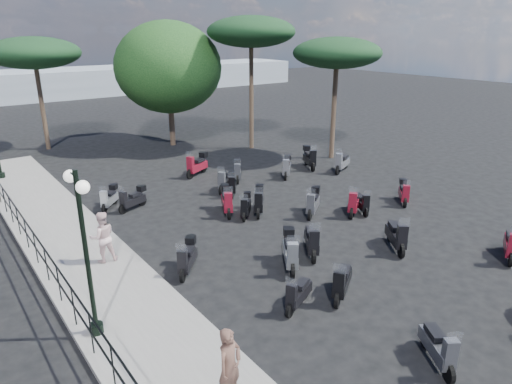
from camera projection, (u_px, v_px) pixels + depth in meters
ground at (291, 241)px, 16.60m from camera, size 120.00×120.00×0.00m
sidewalk at (84, 259)px, 15.17m from camera, size 3.00×30.00×0.15m
railing at (40, 250)px, 14.01m from camera, size 0.04×26.04×1.10m
lamp_post_1 at (85, 245)px, 10.55m from camera, size 0.34×1.25×4.24m
woman at (230, 366)px, 9.04m from camera, size 0.70×0.57×1.67m
pedestrian_far at (102, 237)px, 14.61m from camera, size 0.92×0.77×1.71m
scooter_1 at (342, 282)px, 13.00m from camera, size 1.50×1.04×1.37m
scooter_2 at (298, 294)px, 12.52m from camera, size 1.42×0.79×1.20m
scooter_3 at (187, 258)px, 14.35m from camera, size 1.21×1.30×1.29m
scooter_4 at (133, 199)px, 19.40m from camera, size 1.46×0.76×1.22m
scooter_5 at (109, 198)px, 19.55m from camera, size 1.14×1.21×1.20m
scooter_7 at (439, 348)px, 10.35m from camera, size 0.99×1.44×1.31m
scooter_8 at (290, 252)px, 14.62m from camera, size 1.21×1.59×1.46m
scooter_9 at (246, 206)px, 18.67m from camera, size 1.12×1.18×1.18m
scooter_10 at (232, 184)px, 21.21m from camera, size 1.03×1.43×1.29m
scooter_11 at (197, 165)px, 23.96m from camera, size 1.70×1.05×1.47m
scooter_13 at (397, 236)px, 15.84m from camera, size 1.19×1.54×1.46m
scooter_14 at (312, 241)px, 15.46m from camera, size 1.20×1.52×1.45m
scooter_15 at (259, 201)px, 19.01m from camera, size 1.23×1.44×1.38m
scooter_16 at (227, 201)px, 18.98m from camera, size 1.00×1.62×1.40m
scooter_17 at (226, 181)px, 21.64m from camera, size 1.47×1.11×1.38m
scooter_19 at (511, 245)px, 15.20m from camera, size 1.60×0.99×1.40m
scooter_20 at (354, 203)px, 18.93m from camera, size 1.51×1.09×1.39m
scooter_21 at (313, 203)px, 18.85m from camera, size 1.47×1.16×1.37m
scooter_22 at (287, 167)px, 23.74m from camera, size 1.33×1.34×1.37m
scooter_23 at (237, 171)px, 23.19m from camera, size 1.05×1.43×1.30m
scooter_26 at (404, 193)px, 20.15m from camera, size 1.25×1.19×1.25m
scooter_27 at (362, 203)px, 19.10m from camera, size 0.85×1.33×1.18m
scooter_28 at (342, 163)px, 24.60m from camera, size 1.69×0.93×1.43m
scooter_29 at (310, 158)px, 25.24m from camera, size 1.07×1.70×1.48m
broadleaf_tree at (168, 68)px, 28.86m from camera, size 6.74×6.74×7.89m
pine_0 at (167, 52)px, 29.49m from camera, size 6.42×6.42×7.05m
pine_1 at (251, 32)px, 27.38m from camera, size 5.37×5.37×8.11m
pine_2 at (34, 53)px, 27.50m from camera, size 5.49×5.49×6.92m
pine_3 at (337, 53)px, 25.51m from camera, size 4.98×4.98×6.93m
distant_hills at (22, 86)px, 50.03m from camera, size 70.00×8.00×3.00m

